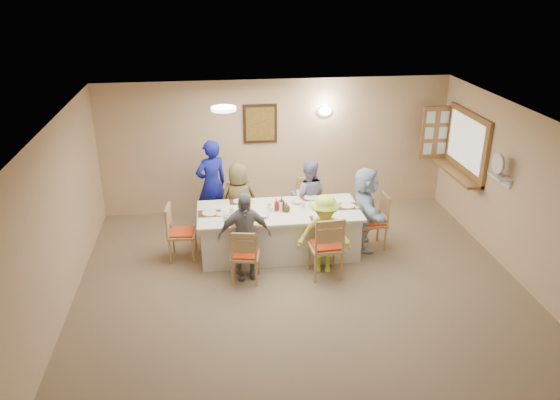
{
  "coord_description": "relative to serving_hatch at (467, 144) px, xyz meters",
  "views": [
    {
      "loc": [
        -1.19,
        -6.21,
        4.32
      ],
      "look_at": [
        -0.2,
        1.4,
        1.05
      ],
      "focal_mm": 35.0,
      "sensor_mm": 36.0,
      "label": 1
    }
  ],
  "objects": [
    {
      "name": "fan_shelf",
      "position": [
        -0.08,
        -1.35,
        -0.1
      ],
      "size": [
        0.22,
        0.36,
        0.03
      ],
      "primitive_type": "cube",
      "color": "white",
      "rests_on": "room_walls"
    },
    {
      "name": "wall_picture",
      "position": [
        -3.51,
        1.06,
        0.2
      ],
      "size": [
        0.62,
        0.05,
        0.72
      ],
      "color": "black",
      "rests_on": "room_walls"
    },
    {
      "name": "chair_front_right",
      "position": [
        -2.79,
        -1.53,
        -0.99
      ],
      "size": [
        0.52,
        0.52,
        1.02
      ],
      "primitive_type": null,
      "rotation": [
        0.0,
        0.0,
        3.2
      ],
      "color": "tan",
      "rests_on": "ground"
    },
    {
      "name": "teacup_b",
      "position": [
        -2.98,
        -0.17,
        -0.69
      ],
      "size": [
        0.14,
        0.14,
        0.09
      ],
      "primitive_type": "imported",
      "rotation": [
        0.0,
        0.0,
        -0.18
      ],
      "color": "white",
      "rests_on": "dining_table"
    },
    {
      "name": "drinking_glass",
      "position": [
        -3.54,
        -0.68,
        -0.68
      ],
      "size": [
        0.07,
        0.07,
        0.1
      ],
      "primitive_type": "cylinder",
      "color": "silver",
      "rests_on": "dining_table"
    },
    {
      "name": "condiment_malt",
      "position": [
        -3.28,
        -0.8,
        -0.66
      ],
      "size": [
        0.18,
        0.18,
        0.16
      ],
      "primitive_type": "imported",
      "rotation": [
        0.0,
        0.0,
        -0.25
      ],
      "color": "#452E12",
      "rests_on": "dining_table"
    },
    {
      "name": "napkin_br",
      "position": [
        -2.61,
        -0.36,
        -0.73
      ],
      "size": [
        0.15,
        0.15,
        0.01
      ],
      "primitive_type": "cube",
      "color": "yellow",
      "rests_on": "dining_table"
    },
    {
      "name": "diner_back_right",
      "position": [
        -2.79,
        -0.05,
        -0.83
      ],
      "size": [
        0.82,
        0.72,
        1.34
      ],
      "primitive_type": "imported",
      "rotation": [
        0.0,
        0.0,
        2.97
      ],
      "color": "#837DA4",
      "rests_on": "ground"
    },
    {
      "name": "plate_fl",
      "position": [
        -3.99,
        -1.15,
        -0.73
      ],
      "size": [
        0.25,
        0.25,
        0.02
      ],
      "primitive_type": "cylinder",
      "color": "white",
      "rests_on": "dining_table"
    },
    {
      "name": "diner_front_right",
      "position": [
        -2.79,
        -1.41,
        -0.87
      ],
      "size": [
        0.97,
        0.75,
        1.26
      ],
      "primitive_type": "imported",
      "rotation": [
        0.0,
        0.0,
        -0.18
      ],
      "color": "#E1F94C",
      "rests_on": "ground"
    },
    {
      "name": "ground",
      "position": [
        -3.21,
        -2.4,
        -1.5
      ],
      "size": [
        7.0,
        7.0,
        0.0
      ],
      "primitive_type": "plane",
      "color": "#836E52"
    },
    {
      "name": "bowl_b",
      "position": [
        -3.07,
        -0.5,
        -0.71
      ],
      "size": [
        0.24,
        0.24,
        0.06
      ],
      "primitive_type": "imported",
      "rotation": [
        0.0,
        0.0,
        -0.18
      ],
      "color": "white",
      "rests_on": "dining_table"
    },
    {
      "name": "plate_le",
      "position": [
        -4.49,
        -0.73,
        -0.73
      ],
      "size": [
        0.24,
        0.24,
        0.01
      ],
      "primitive_type": "cylinder",
      "color": "white",
      "rests_on": "dining_table"
    },
    {
      "name": "wall_sconce",
      "position": [
        -2.31,
        1.04,
        0.4
      ],
      "size": [
        0.26,
        0.09,
        0.18
      ],
      "primitive_type": "ellipsoid",
      "color": "white",
      "rests_on": "room_walls"
    },
    {
      "name": "placemat_bl",
      "position": [
        -3.99,
        -0.31,
        -0.74
      ],
      "size": [
        0.34,
        0.25,
        0.01
      ],
      "primitive_type": "cube",
      "color": "#472B19",
      "rests_on": "dining_table"
    },
    {
      "name": "diner_front_left",
      "position": [
        -3.99,
        -1.41,
        -0.82
      ],
      "size": [
        0.86,
        0.49,
        1.36
      ],
      "primitive_type": "imported",
      "rotation": [
        0.0,
        0.0,
        0.1
      ],
      "color": "gray",
      "rests_on": "ground"
    },
    {
      "name": "napkin_bl",
      "position": [
        -3.81,
        -0.36,
        -0.73
      ],
      "size": [
        0.13,
        0.13,
        0.01
      ],
      "primitive_type": "cube",
      "color": "yellow",
      "rests_on": "dining_table"
    },
    {
      "name": "napkin_fl",
      "position": [
        -3.81,
        -1.2,
        -0.73
      ],
      "size": [
        0.14,
        0.14,
        0.01
      ],
      "primitive_type": "cube",
      "color": "yellow",
      "rests_on": "dining_table"
    },
    {
      "name": "plate_bl",
      "position": [
        -3.99,
        -0.31,
        -0.73
      ],
      "size": [
        0.22,
        0.22,
        0.01
      ],
      "primitive_type": "cylinder",
      "color": "white",
      "rests_on": "dining_table"
    },
    {
      "name": "diner_right_end",
      "position": [
        -1.97,
        -0.73,
        -0.79
      ],
      "size": [
        1.37,
        0.59,
        1.42
      ],
      "primitive_type": "imported",
      "rotation": [
        0.0,
        0.0,
        1.5
      ],
      "color": "silver",
      "rests_on": "ground"
    },
    {
      "name": "condiment_ketchup",
      "position": [
        -3.44,
        -0.75,
        -0.64
      ],
      "size": [
        0.13,
        0.13,
        0.21
      ],
      "primitive_type": "imported",
      "rotation": [
        0.0,
        0.0,
        -0.36
      ],
      "color": "#AE0E18",
      "rests_on": "dining_table"
    },
    {
      "name": "napkin_re",
      "position": [
        -2.09,
        -0.78,
        -0.73
      ],
      "size": [
        0.14,
        0.14,
        0.01
      ],
      "primitive_type": "cube",
      "color": "yellow",
      "rests_on": "dining_table"
    },
    {
      "name": "caregiver",
      "position": [
        -4.44,
        0.42,
        -0.69
      ],
      "size": [
        0.89,
        0.85,
        1.62
      ],
      "primitive_type": "imported",
      "rotation": [
        0.0,
        0.0,
        3.59
      ],
      "color": "#131A97",
      "rests_on": "ground"
    },
    {
      "name": "napkin_fr",
      "position": [
        -2.61,
        -1.2,
        -0.73
      ],
      "size": [
        0.15,
        0.15,
        0.01
      ],
      "primitive_type": "cube",
      "color": "yellow",
      "rests_on": "dining_table"
    },
    {
      "name": "placemat_fl",
      "position": [
        -3.99,
        -1.15,
        -0.74
      ],
      "size": [
        0.38,
        0.28,
        0.01
      ],
      "primitive_type": "cube",
      "color": "#472B19",
      "rests_on": "dining_table"
    },
    {
      "name": "chair_right_end",
      "position": [
        -1.84,
        -0.73,
        -1.03
      ],
      "size": [
        0.47,
        0.47,
        0.94
      ],
      "primitive_type": null,
      "rotation": [
        0.0,
        0.0,
        -1.54
      ],
      "color": "tan",
      "rests_on": "ground"
    },
    {
      "name": "dining_table",
      "position": [
        -3.39,
        -0.73,
        -1.12
      ],
      "size": [
        2.59,
        1.1,
        0.76
      ],
      "primitive_type": "cube",
      "color": "white",
      "rests_on": "ground"
    },
    {
      "name": "placemat_le",
      "position": [
        -4.49,
        -0.73,
        -0.74
      ],
      "size": [
        0.36,
        0.27,
        0.01
      ],
      "primitive_type": "cube",
      "color": "#472B19",
      "rests_on": "dining_table"
    },
    {
      "name": "serving_hatch",
      "position": [
        0.0,
        0.0,
        0.0
      ],
      "size": [
        0.06,
        1.5,
        1.15
      ],
      "primitive_type": "cube",
      "color": "brown",
      "rests_on": "room_walls"
    },
    {
      "name": "room_walls",
      "position": [
        -3.21,
        -2.4,
        0.01
      ],
      "size": [
        7.0,
        7.0,
        7.0
      ],
      "color": "tan",
      "rests_on": "ground"
    },
    {
      "name": "plate_fr",
      "position": [
        -2.79,
        -1.15,
        -0.73
      ],
      "size": [
        0.25,
        0.25,
        0.02
      ],
      "primitive_type": "cylinder",
      "color": "white",
      "rests_on": "dining_table"
    },
    {
      "name": "placemat_fr",
      "position": [
        -2.79,
        -1.15,
        -0.74
      ],
      "size": [
        0.32,
        0.24,
        0.01
      ],
      "primitive_type": "cube",
      "color": "#472B19",
      "rests_on": "dining_table"
    },
    {
      "name": "placemat_re",
      "position": [
        -2.27,
        -0.73,
        -0.74
      ],
      "size": [
        0.37,
        0.28,
        0.01
      ],
      "primitive_type": "cube",
      "color": "#472B19",
      "rests_on": "dining_table"
    },
    {
      "name": "chair_front_left",
      "position": [
        -3.99,
        -1.53,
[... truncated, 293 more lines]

